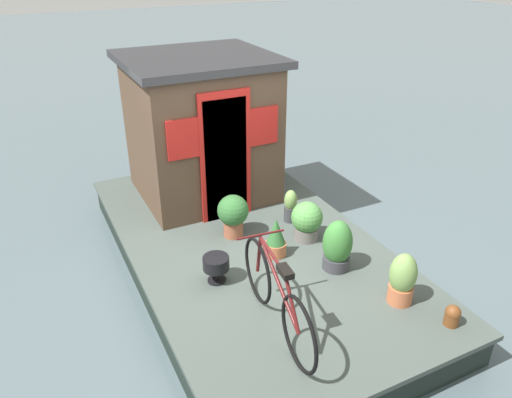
{
  "coord_description": "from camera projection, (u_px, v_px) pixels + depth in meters",
  "views": [
    {
      "loc": [
        -4.92,
        2.35,
        3.86
      ],
      "look_at": [
        -0.2,
        0.0,
        1.13
      ],
      "focal_mm": 34.77,
      "sensor_mm": 36.0,
      "label": 1
    }
  ],
  "objects": [
    {
      "name": "potted_plant_rosemary",
      "position": [
        307.0,
        221.0,
        6.34
      ],
      "size": [
        0.41,
        0.41,
        0.52
      ],
      "color": "slate",
      "rests_on": "houseboat_deck"
    },
    {
      "name": "potted_plant_thyme",
      "position": [
        290.0,
        206.0,
        6.77
      ],
      "size": [
        0.18,
        0.18,
        0.47
      ],
      "color": "#38383D",
      "rests_on": "houseboat_deck"
    },
    {
      "name": "mooring_bollard",
      "position": [
        452.0,
        315.0,
        4.96
      ],
      "size": [
        0.16,
        0.16,
        0.23
      ],
      "color": "brown",
      "rests_on": "houseboat_deck"
    },
    {
      "name": "potted_plant_ivy",
      "position": [
        233.0,
        214.0,
        6.38
      ],
      "size": [
        0.41,
        0.41,
        0.58
      ],
      "color": "#935138",
      "rests_on": "houseboat_deck"
    },
    {
      "name": "ground_plane",
      "position": [
        249.0,
        268.0,
        6.61
      ],
      "size": [
        60.0,
        60.0,
        0.0
      ],
      "primitive_type": "plane",
      "color": "#4C5B60"
    },
    {
      "name": "houseboat_cabin",
      "position": [
        201.0,
        127.0,
        7.19
      ],
      "size": [
        1.93,
        2.05,
        2.07
      ],
      "color": "#4C3828",
      "rests_on": "houseboat_deck"
    },
    {
      "name": "houseboat_deck",
      "position": [
        249.0,
        254.0,
        6.51
      ],
      "size": [
        5.39,
        2.97,
        0.43
      ],
      "color": "#424C47",
      "rests_on": "ground_plane"
    },
    {
      "name": "potted_plant_geranium",
      "position": [
        276.0,
        238.0,
        6.02
      ],
      "size": [
        0.26,
        0.26,
        0.5
      ],
      "color": "#B2603D",
      "rests_on": "houseboat_deck"
    },
    {
      "name": "potted_plant_basil",
      "position": [
        402.0,
        279.0,
        5.2
      ],
      "size": [
        0.29,
        0.29,
        0.6
      ],
      "color": "#B2603D",
      "rests_on": "houseboat_deck"
    },
    {
      "name": "potted_plant_lavender",
      "position": [
        337.0,
        246.0,
        5.75
      ],
      "size": [
        0.35,
        0.35,
        0.63
      ],
      "color": "#38383D",
      "rests_on": "houseboat_deck"
    },
    {
      "name": "charcoal_grill",
      "position": [
        216.0,
        264.0,
        5.55
      ],
      "size": [
        0.3,
        0.3,
        0.32
      ],
      "color": "black",
      "rests_on": "houseboat_deck"
    },
    {
      "name": "bicycle",
      "position": [
        276.0,
        296.0,
        4.78
      ],
      "size": [
        1.73,
        0.5,
        0.86
      ],
      "color": "black",
      "rests_on": "houseboat_deck"
    }
  ]
}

